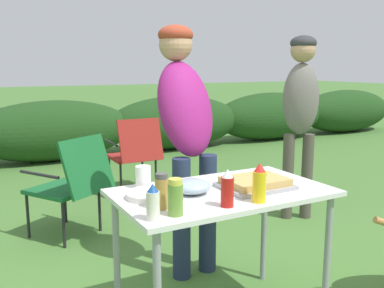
% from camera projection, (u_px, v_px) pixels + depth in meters
% --- Properties ---
extents(shrub_hedge, '(14.40, 0.90, 0.89)m').
position_uv_depth(shrub_hedge, '(54.00, 131.00, 6.25)').
color(shrub_hedge, '#1E4219').
rests_on(shrub_hedge, ground).
extents(folding_table, '(1.10, 0.64, 0.74)m').
position_uv_depth(folding_table, '(222.00, 204.00, 2.22)').
color(folding_table, silver).
rests_on(folding_table, ground).
extents(food_tray, '(0.35, 0.27, 0.06)m').
position_uv_depth(food_tray, '(255.00, 183.00, 2.23)').
color(food_tray, '#9E9EA3').
rests_on(food_tray, folding_table).
extents(plate_stack, '(0.23, 0.23, 0.03)m').
position_uv_depth(plate_stack, '(150.00, 195.00, 2.08)').
color(plate_stack, white).
rests_on(plate_stack, folding_table).
extents(mixing_bowl, '(0.19, 0.19, 0.07)m').
position_uv_depth(mixing_bowl, '(191.00, 186.00, 2.15)').
color(mixing_bowl, '#99B2CC').
rests_on(mixing_bowl, folding_table).
extents(paper_cup_stack, '(0.08, 0.08, 0.12)m').
position_uv_depth(paper_cup_stack, '(143.00, 177.00, 2.23)').
color(paper_cup_stack, white).
rests_on(paper_cup_stack, folding_table).
extents(mayo_bottle, '(0.06, 0.06, 0.15)m').
position_uv_depth(mayo_bottle, '(153.00, 203.00, 1.76)').
color(mayo_bottle, silver).
rests_on(mayo_bottle, folding_table).
extents(spice_jar, '(0.06, 0.06, 0.16)m').
position_uv_depth(spice_jar, '(162.00, 192.00, 1.90)').
color(spice_jar, '#B2893D').
rests_on(spice_jar, folding_table).
extents(ketchup_bottle, '(0.06, 0.06, 0.17)m').
position_uv_depth(ketchup_bottle, '(227.00, 189.00, 1.93)').
color(ketchup_bottle, red).
rests_on(ketchup_bottle, folding_table).
extents(mustard_bottle, '(0.06, 0.06, 0.19)m').
position_uv_depth(mustard_bottle, '(259.00, 184.00, 1.99)').
color(mustard_bottle, yellow).
rests_on(mustard_bottle, folding_table).
extents(relish_jar, '(0.07, 0.07, 0.16)m').
position_uv_depth(relish_jar, '(175.00, 197.00, 1.82)').
color(relish_jar, olive).
rests_on(relish_jar, folding_table).
extents(standing_person_in_olive_jacket, '(0.39, 0.51, 1.64)m').
position_uv_depth(standing_person_in_olive_jacket, '(186.00, 120.00, 2.79)').
color(standing_person_in_olive_jacket, '#232D4C').
rests_on(standing_person_in_olive_jacket, ground).
extents(standing_person_in_gray_fleece, '(0.39, 0.35, 1.63)m').
position_uv_depth(standing_person_in_gray_fleece, '(301.00, 105.00, 3.75)').
color(standing_person_in_gray_fleece, '#4C473D').
rests_on(standing_person_in_gray_fleece, ground).
extents(camp_chair_green_behind_table, '(0.49, 0.59, 0.83)m').
position_uv_depth(camp_chair_green_behind_table, '(135.00, 151.00, 4.62)').
color(camp_chair_green_behind_table, maroon).
rests_on(camp_chair_green_behind_table, ground).
extents(camp_chair_near_hedge, '(0.70, 0.74, 0.83)m').
position_uv_depth(camp_chair_near_hedge, '(72.00, 181.00, 3.40)').
color(camp_chair_near_hedge, '#19602D').
rests_on(camp_chair_near_hedge, ground).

